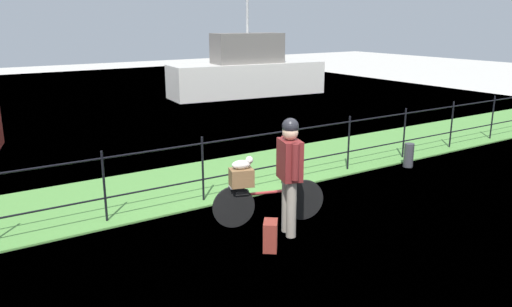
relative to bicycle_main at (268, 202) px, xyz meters
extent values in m
plane|color=beige|center=(0.44, -0.54, -0.33)|extent=(60.00, 60.00, 0.00)
cube|color=#569342|center=(0.44, 2.29, -0.32)|extent=(27.00, 2.40, 0.03)
plane|color=#60849E|center=(0.44, 10.06, -0.33)|extent=(30.00, 30.00, 0.00)
cylinder|color=black|center=(-2.01, 1.35, 0.22)|extent=(0.04, 0.04, 1.12)
cylinder|color=black|center=(-0.37, 1.35, 0.22)|extent=(0.04, 0.04, 1.12)
cylinder|color=black|center=(1.26, 1.35, 0.22)|extent=(0.04, 0.04, 1.12)
cylinder|color=black|center=(2.90, 1.35, 0.22)|extent=(0.04, 0.04, 1.12)
cylinder|color=black|center=(4.53, 1.35, 0.22)|extent=(0.04, 0.04, 1.12)
cylinder|color=black|center=(6.17, 1.35, 0.22)|extent=(0.04, 0.04, 1.12)
cylinder|color=black|center=(7.81, 1.35, 0.22)|extent=(0.04, 0.04, 1.12)
cylinder|color=black|center=(0.44, 1.35, 0.06)|extent=(18.00, 0.03, 0.03)
cylinder|color=black|center=(0.44, 1.35, 0.67)|extent=(18.00, 0.03, 0.03)
cylinder|color=black|center=(0.54, -0.17, -0.02)|extent=(0.61, 0.23, 0.63)
cylinder|color=black|center=(-0.50, 0.16, -0.02)|extent=(0.61, 0.23, 0.63)
cylinder|color=#9E2D2D|center=(0.02, -0.01, 0.15)|extent=(0.82, 0.30, 0.04)
cube|color=black|center=(-0.38, 0.12, 0.19)|extent=(0.22, 0.15, 0.06)
cube|color=slate|center=(-0.38, 0.12, 0.29)|extent=(0.39, 0.26, 0.02)
cube|color=brown|center=(-0.38, 0.12, 0.42)|extent=(0.39, 0.33, 0.26)
ellipsoid|color=silver|center=(-0.38, 0.12, 0.62)|extent=(0.31, 0.22, 0.13)
sphere|color=silver|center=(-0.27, 0.08, 0.67)|extent=(0.11, 0.11, 0.11)
cylinder|color=gray|center=(0.06, -0.39, 0.08)|extent=(0.14, 0.14, 0.82)
cylinder|color=gray|center=(0.00, -0.58, 0.08)|extent=(0.14, 0.14, 0.82)
cube|color=maroon|center=(0.03, -0.48, 0.77)|extent=(0.37, 0.46, 0.56)
cylinder|color=maroon|center=(0.09, -0.27, 0.79)|extent=(0.10, 0.10, 0.50)
cylinder|color=maroon|center=(-0.04, -0.69, 0.79)|extent=(0.10, 0.10, 0.50)
sphere|color=tan|center=(0.03, -0.48, 1.16)|extent=(0.22, 0.22, 0.22)
sphere|color=black|center=(0.03, -0.48, 1.23)|extent=(0.23, 0.23, 0.23)
cube|color=maroon|center=(-0.48, -0.75, -0.13)|extent=(0.31, 0.33, 0.40)
cylinder|color=#38383D|center=(4.13, 0.85, -0.09)|extent=(0.20, 0.20, 0.50)
cube|color=silver|center=(6.73, 11.17, 0.31)|extent=(6.38, 2.28, 1.28)
cube|color=slate|center=(6.73, 11.17, 1.52)|extent=(2.85, 1.43, 1.15)
cylinder|color=#B2B2B2|center=(6.73, 11.17, 2.90)|extent=(0.10, 0.10, 1.60)
camera|label=1|loc=(-4.01, -5.78, 2.64)|focal=35.32mm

